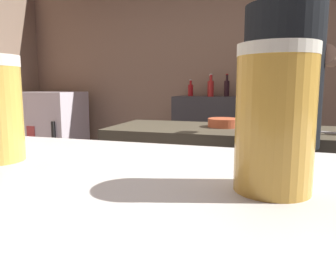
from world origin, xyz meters
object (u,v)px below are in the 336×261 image
Objects in this scene: mini_fridge at (55,140)px; bottle_olive_oil at (191,90)px; bottle_vinegar at (227,88)px; pint_glass_far at (275,119)px; mixing_bowl at (224,123)px; chefs_knife at (329,133)px; bottle_soy at (211,88)px; bartender at (279,123)px; bottle_hot_sauce at (211,88)px.

bottle_olive_oil is (1.54, 0.26, 0.58)m from mini_fridge.
mini_fridge is 2.03m from bottle_vinegar.
mixing_bowl is at bearing 98.37° from pint_glass_far.
chefs_knife is at bearing -23.47° from mini_fridge.
bottle_soy is (-0.87, 1.25, 0.24)m from chefs_knife.
bottle_soy is at bearing 33.41° from bartender.
bartender reaches higher than bottle_hot_sauce.
bartender reaches higher than bottle_olive_oil.
chefs_knife is (0.59, -0.10, -0.02)m from mixing_bowl.
bartender is (2.37, -1.55, 0.45)m from mini_fridge.
bartender is at bearing -105.24° from chefs_knife.
mini_fridge is at bearing 176.07° from chefs_knife.
bottle_vinegar is at bearing -1.43° from bottle_olive_oil.
bottle_hot_sauce is at bearing 1.46° from bottle_olive_oil.
bottle_hot_sauce reaches higher than chefs_knife.
chefs_knife is 1.81m from bottle_olive_oil.
mixing_bowl is 0.86× the size of bottle_vinegar.
bottle_hot_sauce reaches higher than mini_fridge.
pint_glass_far reaches higher than mixing_bowl.
bottle_soy reaches higher than chefs_knife.
bottle_olive_oil reaches higher than mixing_bowl.
bottle_hot_sauce is (-0.90, 1.42, 0.24)m from chefs_knife.
pint_glass_far is at bearing -75.64° from bottle_olive_oil.
bartender is 1.19m from pint_glass_far.
bottle_soy is at bearing -132.87° from bottle_vinegar.
bottle_hot_sauce reaches higher than mixing_bowl.
bartender is 1.93m from bottle_hot_sauce.
bottle_hot_sauce is at bearing 32.64° from bartender.
pint_glass_far is 3.10m from bottle_olive_oil.
chefs_knife is at bearing -55.41° from bottle_soy.
bottle_vinegar is at bearing -5.08° from bottle_hot_sauce.
pint_glass_far is 0.63× the size of bottle_hot_sauce.
bottle_olive_oil is at bearing 38.51° from bartender.
bottle_vinegar reaches higher than bottle_hot_sauce.
pint_glass_far is 0.82× the size of bottle_olive_oil.
bottle_olive_oil is 0.29m from bottle_soy.
bottle_hot_sauce is (0.21, 0.01, 0.02)m from bottle_olive_oil.
bartender reaches higher than mixing_bowl.
bottle_soy reaches higher than pint_glass_far.
bottle_olive_oil is (-0.77, 3.00, -0.01)m from pint_glass_far.
mixing_bowl is 1.14× the size of bottle_olive_oil.
bottle_vinegar is at bearing 97.35° from pint_glass_far.
bottle_soy is at bearing 100.45° from pint_glass_far.
bottle_olive_oil is at bearing 9.73° from mini_fridge.
bottle_vinegar reaches higher than mini_fridge.
mixing_bowl is at bearing -76.92° from bottle_hot_sauce.
bartender reaches higher than bottle_vinegar.
chefs_knife is 1.64m from pint_glass_far.
bartender is 7.24× the size of chefs_knife.
pint_glass_far is at bearing -168.83° from bartender.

